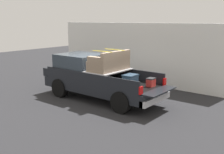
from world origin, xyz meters
name	(u,v)px	position (x,y,z in m)	size (l,w,h in m)	color
ground_plane	(102,99)	(0.00, 0.00, 0.00)	(40.00, 40.00, 0.00)	#262628
pickup_truck	(95,77)	(0.39, 0.00, 0.99)	(6.05, 2.06, 2.23)	black
building_facade	(134,53)	(0.87, -3.82, 1.66)	(10.43, 0.36, 3.32)	white
trash_can	(95,71)	(3.07, -2.95, 0.50)	(0.60, 0.60, 0.98)	#2D2D33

